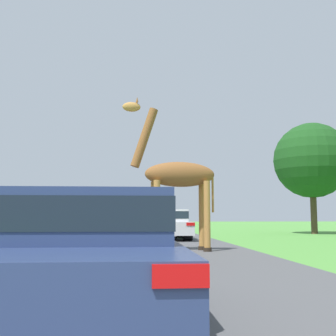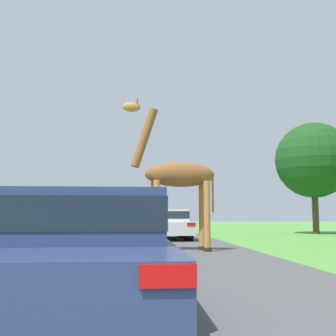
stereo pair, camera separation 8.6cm
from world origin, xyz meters
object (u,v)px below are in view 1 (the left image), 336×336
car_queue_right (90,221)px  car_far_ahead (100,230)px  giraffe_near_road (176,179)px  car_rear_follower (57,227)px  car_lead_maroon (88,252)px  car_verge_right (109,221)px  car_queue_left (167,223)px  tree_left_edge (312,161)px

car_queue_right → car_far_ahead: 16.41m
giraffe_near_road → car_rear_follower: size_ratio=1.01×
giraffe_near_road → car_lead_maroon: bearing=162.4°
car_verge_right → car_lead_maroon: bearing=-87.0°
car_queue_left → car_far_ahead: car_far_ahead is taller
car_lead_maroon → car_verge_right: car_lead_maroon is taller
car_queue_right → car_verge_right: (0.78, 4.84, -0.09)m
car_lead_maroon → tree_left_edge: size_ratio=0.61×
car_lead_maroon → car_verge_right: bearing=93.0°
tree_left_edge → car_rear_follower: bearing=-142.9°
giraffe_near_road → car_queue_right: size_ratio=1.15×
giraffe_near_road → car_far_ahead: 4.38m
giraffe_near_road → car_far_ahead: bearing=145.0°
car_rear_follower → tree_left_edge: 17.03m
car_queue_right → tree_left_edge: tree_left_edge is taller
giraffe_near_road → car_verge_right: bearing=4.1°
car_queue_left → giraffe_near_road: bearing=-91.9°
car_lead_maroon → car_queue_right: bearing=95.8°
giraffe_near_road → car_queue_left: size_ratio=1.01×
car_queue_right → giraffe_near_road: bearing=-72.9°
car_rear_follower → giraffe_near_road: bearing=-22.2°
car_queue_left → car_verge_right: 11.28m
tree_left_edge → car_far_ahead: bearing=-126.9°
car_queue_left → car_verge_right: car_queue_left is taller
giraffe_near_road → car_far_ahead: size_ratio=1.14×
car_lead_maroon → tree_left_edge: 23.23m
car_queue_right → car_rear_follower: size_ratio=0.88×
giraffe_near_road → car_rear_follower: giraffe_near_road is taller
car_rear_follower → tree_left_edge: size_ratio=0.70×
car_queue_left → car_far_ahead: 10.60m
car_far_ahead → car_rear_follower: car_far_ahead is taller
car_queue_right → tree_left_edge: bearing=-4.7°
car_lead_maroon → car_queue_left: size_ratio=0.88×
tree_left_edge → car_verge_right: bearing=154.6°
car_lead_maroon → car_queue_left: bearing=82.6°
giraffe_near_road → car_queue_left: (0.23, 6.75, -1.47)m
car_lead_maroon → car_queue_left: car_queue_left is taller
car_queue_left → tree_left_edge: bearing=27.8°
car_queue_left → car_queue_right: bearing=124.8°
car_far_ahead → giraffe_near_road: bearing=60.9°
giraffe_near_road → tree_left_edge: size_ratio=0.71×
giraffe_near_road → car_rear_follower: bearing=61.8°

